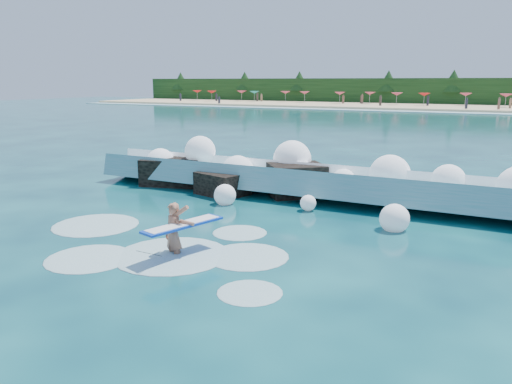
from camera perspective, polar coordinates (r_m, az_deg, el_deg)
ground at (r=14.38m, az=-9.06°, el=-5.62°), size 200.00×200.00×0.00m
beach at (r=89.41m, az=22.42°, el=8.90°), size 140.00×20.00×0.40m
wet_band at (r=78.49m, az=21.63°, el=8.47°), size 140.00×5.00×0.08m
treeline at (r=99.29m, az=23.09°, el=10.45°), size 140.00×4.00×5.00m
breaking_wave at (r=19.60m, az=6.97°, el=1.08°), size 19.14×2.93×1.65m
rock_cluster at (r=20.85m, az=-3.63°, el=1.52°), size 8.51×3.46×1.46m
surfer_with_board at (r=13.09m, az=-9.16°, el=-4.59°), size 1.20×2.89×1.69m
wave_spray at (r=19.41m, az=6.97°, el=2.33°), size 15.59×5.04×2.23m
surf_foam at (r=14.06m, az=-11.51°, el=-6.14°), size 8.82×5.66×0.15m
beach_umbrellas at (r=91.28m, az=22.85°, el=10.22°), size 110.39×6.16×0.50m
beachgoers at (r=87.30m, az=15.79°, el=9.87°), size 105.73×13.92×1.94m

